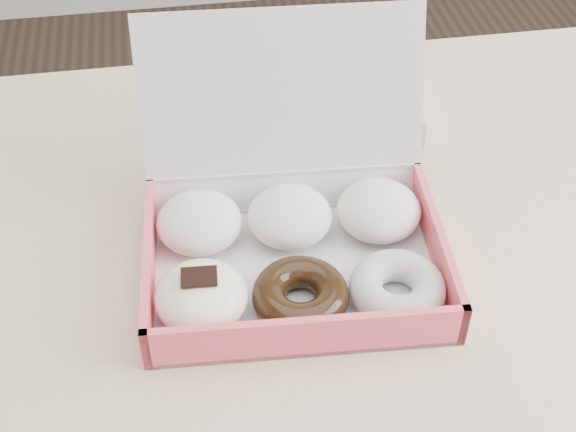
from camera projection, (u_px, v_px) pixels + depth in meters
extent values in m
cube|color=tan|center=(467.00, 245.00, 0.88)|extent=(1.20, 0.80, 0.04)
cylinder|color=tan|center=(46.00, 297.00, 1.33)|extent=(0.05, 0.05, 0.71)
cube|color=silver|center=(295.00, 270.00, 0.82)|extent=(0.31, 0.24, 0.01)
cube|color=#FB5565|center=(307.00, 337.00, 0.73)|extent=(0.30, 0.03, 0.05)
cube|color=silver|center=(285.00, 188.00, 0.89)|extent=(0.30, 0.03, 0.05)
cube|color=#FB5565|center=(149.00, 265.00, 0.80)|extent=(0.02, 0.22, 0.05)
cube|color=#FB5565|center=(436.00, 245.00, 0.82)|extent=(0.02, 0.22, 0.05)
cube|color=silver|center=(283.00, 113.00, 0.85)|extent=(0.30, 0.10, 0.21)
ellipsoid|color=white|center=(199.00, 222.00, 0.84)|extent=(0.10, 0.10, 0.05)
ellipsoid|color=white|center=(290.00, 216.00, 0.84)|extent=(0.10, 0.10, 0.05)
ellipsoid|color=white|center=(379.00, 210.00, 0.85)|extent=(0.10, 0.10, 0.05)
ellipsoid|color=#FBF0CC|center=(201.00, 296.00, 0.76)|extent=(0.10, 0.10, 0.05)
cube|color=black|center=(199.00, 277.00, 0.74)|extent=(0.04, 0.03, 0.00)
torus|color=black|center=(300.00, 295.00, 0.77)|extent=(0.10, 0.10, 0.03)
torus|color=silver|center=(397.00, 288.00, 0.78)|extent=(0.10, 0.10, 0.03)
cube|color=silver|center=(324.00, 94.00, 1.03)|extent=(0.26, 0.22, 0.04)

